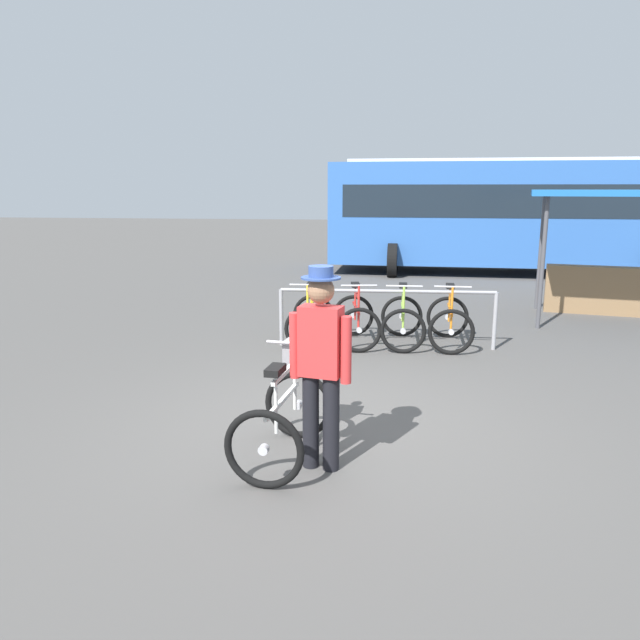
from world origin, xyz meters
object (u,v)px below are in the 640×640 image
(racked_bike_orange, at_px, (449,322))
(featured_bicycle, at_px, (287,403))
(person_with_featured_bike, at_px, (321,360))
(market_stall, at_px, (620,242))
(bus_distant, at_px, (515,210))
(racked_bike_yellow, at_px, (310,319))
(racked_bike_red, at_px, (356,320))
(racked_bike_lime, at_px, (402,321))

(racked_bike_orange, bearing_deg, featured_bicycle, -112.97)
(person_with_featured_bike, xyz_separation_m, market_stall, (4.49, 6.58, 0.45))
(bus_distant, bearing_deg, person_with_featured_bike, -106.57)
(featured_bicycle, bearing_deg, bus_distant, 71.76)
(racked_bike_yellow, relative_size, racked_bike_orange, 1.01)
(racked_bike_red, xyz_separation_m, racked_bike_orange, (1.40, 0.07, -0.00))
(market_stall, bearing_deg, racked_bike_lime, -148.26)
(racked_bike_orange, distance_m, bus_distant, 8.67)
(racked_bike_red, distance_m, bus_distant, 9.20)
(racked_bike_orange, relative_size, bus_distant, 0.11)
(racked_bike_yellow, distance_m, racked_bike_red, 0.70)
(bus_distant, xyz_separation_m, market_stall, (0.77, -5.92, -0.35))
(racked_bike_red, bearing_deg, racked_bike_orange, 2.66)
(racked_bike_orange, xyz_separation_m, person_with_featured_bike, (-1.39, -4.26, 0.58))
(racked_bike_lime, distance_m, featured_bicycle, 4.15)
(racked_bike_lime, distance_m, bus_distant, 8.91)
(racked_bike_red, distance_m, racked_bike_orange, 1.40)
(racked_bike_yellow, height_order, racked_bike_orange, same)
(racked_bike_red, relative_size, market_stall, 0.35)
(racked_bike_yellow, bearing_deg, featured_bicycle, -84.51)
(market_stall, bearing_deg, racked_bike_orange, -143.22)
(racked_bike_red, xyz_separation_m, racked_bike_lime, (0.70, 0.03, 0.00))
(racked_bike_red, relative_size, featured_bicycle, 0.98)
(bus_distant, bearing_deg, racked_bike_lime, -110.13)
(bus_distant, bearing_deg, featured_bicycle, -108.24)
(market_stall, bearing_deg, featured_bicycle, -127.12)
(person_with_featured_bike, bearing_deg, racked_bike_orange, 71.97)
(racked_bike_yellow, xyz_separation_m, market_stall, (5.20, 2.42, 1.03))
(racked_bike_orange, distance_m, market_stall, 4.01)
(featured_bicycle, xyz_separation_m, market_stall, (4.82, 6.37, 0.91))
(racked_bike_orange, bearing_deg, racked_bike_yellow, -177.34)
(racked_bike_orange, height_order, person_with_featured_bike, person_with_featured_bike)
(bus_distant, relative_size, market_stall, 2.89)
(featured_bicycle, bearing_deg, market_stall, 52.88)
(racked_bike_red, xyz_separation_m, person_with_featured_bike, (0.01, -4.20, 0.58))
(racked_bike_orange, relative_size, market_stall, 0.32)
(racked_bike_orange, bearing_deg, bus_distant, 74.20)
(person_with_featured_bike, height_order, market_stall, market_stall)
(featured_bicycle, xyz_separation_m, bus_distant, (4.05, 12.29, 1.25))
(racked_bike_lime, xyz_separation_m, bus_distant, (3.03, 8.27, 1.37))
(bus_distant, bearing_deg, market_stall, -82.56)
(racked_bike_lime, xyz_separation_m, market_stall, (3.80, 2.35, 1.03))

